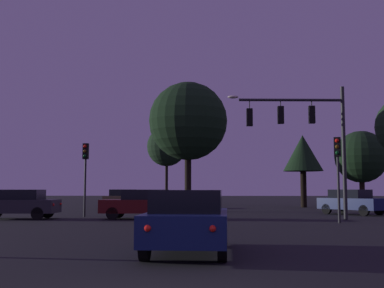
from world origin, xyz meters
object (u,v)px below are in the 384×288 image
(car_crossing_left, at_px, (143,204))
(car_parked_lot, at_px, (123,198))
(traffic_signal_mast_arm, at_px, (307,128))
(car_nearside_lane, at_px, (189,220))
(car_far_lane, at_px, (352,202))
(traffic_light_corner_right, at_px, (338,162))
(car_crossing_right, at_px, (17,204))
(tree_center_horizon, at_px, (188,121))
(tree_behind_sign, at_px, (303,154))
(tree_right_cluster, at_px, (361,157))
(traffic_light_corner_left, at_px, (85,164))
(tree_lot_edge, at_px, (167,147))

(car_crossing_left, height_order, car_parked_lot, same)
(traffic_signal_mast_arm, xyz_separation_m, car_crossing_left, (-8.43, 0.50, -3.86))
(car_crossing_left, bearing_deg, car_nearside_lane, -76.30)
(car_crossing_left, bearing_deg, car_far_lane, 22.49)
(car_far_lane, bearing_deg, traffic_light_corner_right, -108.69)
(car_crossing_right, relative_size, tree_center_horizon, 0.48)
(tree_behind_sign, bearing_deg, car_far_lane, -85.61)
(tree_center_horizon, bearing_deg, traffic_light_corner_right, -55.56)
(traffic_light_corner_right, distance_m, car_nearside_lane, 12.62)
(car_crossing_left, distance_m, tree_right_cluster, 27.29)
(traffic_signal_mast_arm, bearing_deg, car_far_lane, 56.86)
(car_nearside_lane, distance_m, tree_right_cluster, 37.21)
(traffic_light_corner_left, height_order, car_parked_lot, traffic_light_corner_left)
(car_parked_lot, bearing_deg, tree_center_horizon, -46.42)
(car_crossing_left, relative_size, car_crossing_right, 1.01)
(car_nearside_lane, relative_size, car_crossing_right, 1.00)
(tree_center_horizon, distance_m, tree_right_cluster, 19.78)
(traffic_signal_mast_arm, height_order, car_far_lane, traffic_signal_mast_arm)
(traffic_signal_mast_arm, distance_m, car_crossing_right, 15.45)
(car_far_lane, bearing_deg, tree_right_cluster, 72.02)
(car_crossing_left, height_order, tree_behind_sign, tree_behind_sign)
(traffic_light_corner_left, bearing_deg, tree_lot_edge, 84.13)
(traffic_light_corner_right, xyz_separation_m, car_nearside_lane, (-6.17, -10.83, -2.01))
(car_crossing_right, xyz_separation_m, tree_center_horizon, (8.28, 9.12, 5.53))
(tree_behind_sign, height_order, tree_center_horizon, tree_center_horizon)
(traffic_signal_mast_arm, relative_size, car_far_lane, 1.62)
(traffic_light_corner_left, relative_size, car_far_lane, 0.99)
(car_crossing_left, relative_size, tree_behind_sign, 0.71)
(traffic_light_corner_left, bearing_deg, car_far_lane, 11.15)
(tree_right_cluster, bearing_deg, tree_center_horizon, -141.52)
(traffic_light_corner_left, height_order, tree_lot_edge, tree_lot_edge)
(car_crossing_left, distance_m, car_far_lane, 12.98)
(car_crossing_right, height_order, tree_behind_sign, tree_behind_sign)
(car_parked_lot, distance_m, tree_right_cluster, 22.47)
(traffic_light_corner_left, distance_m, traffic_light_corner_right, 13.84)
(car_crossing_right, height_order, tree_right_cluster, tree_right_cluster)
(traffic_light_corner_left, distance_m, car_far_lane, 16.10)
(car_crossing_left, height_order, car_crossing_right, same)
(car_nearside_lane, height_order, car_crossing_left, same)
(tree_center_horizon, bearing_deg, tree_right_cluster, 38.48)
(traffic_light_corner_left, relative_size, car_parked_lot, 0.94)
(traffic_signal_mast_arm, distance_m, car_parked_lot, 20.18)
(car_nearside_lane, relative_size, tree_behind_sign, 0.70)
(car_nearside_lane, bearing_deg, tree_behind_sign, 75.51)
(traffic_light_corner_left, xyz_separation_m, tree_right_cluster, (20.82, 19.01, 1.61))
(tree_lot_edge, bearing_deg, traffic_signal_mast_arm, -67.59)
(traffic_light_corner_right, height_order, car_nearside_lane, traffic_light_corner_right)
(traffic_light_corner_left, distance_m, car_parked_lot, 13.12)
(tree_behind_sign, bearing_deg, car_crossing_right, -135.53)
(traffic_signal_mast_arm, relative_size, car_crossing_left, 1.54)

